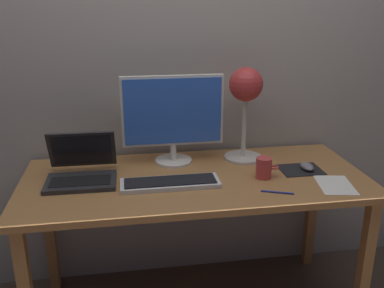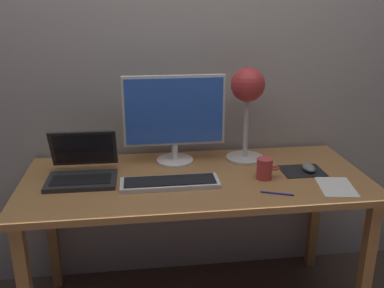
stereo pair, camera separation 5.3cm
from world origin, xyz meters
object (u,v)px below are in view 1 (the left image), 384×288
monitor (173,115)px  mouse (307,166)px  laptop (82,166)px  desk_lamp (246,94)px  coffee_mug (264,168)px  pen (277,192)px  keyboard_main (170,183)px

monitor → mouse: bearing=-18.5°
laptop → mouse: bearing=-4.1°
monitor → mouse: 0.70m
desk_lamp → coffee_mug: bearing=-83.6°
coffee_mug → pen: size_ratio=0.77×
laptop → coffee_mug: (0.83, -0.13, -0.01)m
monitor → mouse: (0.62, -0.21, -0.23)m
laptop → coffee_mug: bearing=-8.8°
keyboard_main → pen: size_ratio=3.14×
monitor → keyboard_main: bearing=-99.8°
keyboard_main → laptop: 0.42m
desk_lamp → mouse: bearing=-37.5°
keyboard_main → desk_lamp: (0.41, 0.27, 0.33)m
laptop → pen: size_ratio=2.24×
monitor → pen: size_ratio=3.57×
laptop → desk_lamp: (0.80, 0.13, 0.29)m
keyboard_main → mouse: size_ratio=4.59×
mouse → coffee_mug: size_ratio=0.89×
keyboard_main → desk_lamp: size_ratio=0.93×
monitor → coffee_mug: size_ratio=4.65×
laptop → mouse: 1.07m
mouse → coffee_mug: coffee_mug is taller
coffee_mug → desk_lamp: bearing=96.4°
pen → monitor: bearing=132.5°
monitor → pen: monitor is taller
monitor → desk_lamp: (0.36, -0.01, 0.10)m
mouse → coffee_mug: bearing=-167.4°
desk_lamp → pen: (0.03, -0.42, -0.34)m
monitor → laptop: bearing=-163.2°
desk_lamp → mouse: 0.46m
mouse → desk_lamp: bearing=142.5°
mouse → keyboard_main: bearing=-174.0°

